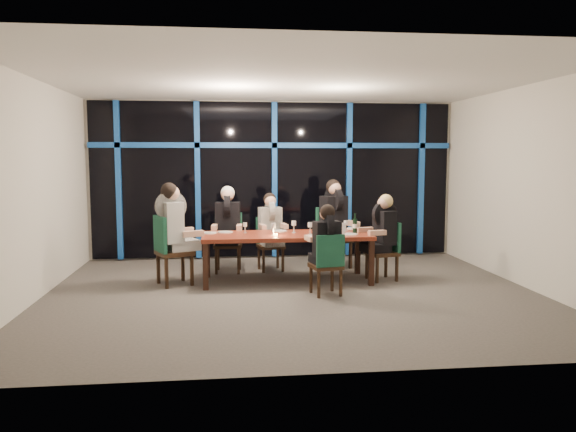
{
  "coord_description": "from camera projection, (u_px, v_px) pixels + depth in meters",
  "views": [
    {
      "loc": [
        -0.96,
        -7.79,
        1.94
      ],
      "look_at": [
        0.0,
        0.6,
        1.05
      ],
      "focal_mm": 35.0,
      "sensor_mm": 36.0,
      "label": 1
    }
  ],
  "objects": [
    {
      "name": "wine_glass_a",
      "position": [
        273.0,
        226.0,
        8.52
      ],
      "size": [
        0.07,
        0.07,
        0.19
      ],
      "color": "silver",
      "rests_on": "dining_table"
    },
    {
      "name": "chair_end_right",
      "position": [
        387.0,
        247.0,
        8.86
      ],
      "size": [
        0.51,
        0.51,
        0.93
      ],
      "rotation": [
        0.0,
        0.0,
        4.94
      ],
      "color": "black",
      "rests_on": "ground"
    },
    {
      "name": "chair_far_right",
      "position": [
        332.0,
        234.0,
        9.89
      ],
      "size": [
        0.64,
        0.64,
        1.06
      ],
      "rotation": [
        0.0,
        0.0,
        0.4
      ],
      "color": "black",
      "rests_on": "ground"
    },
    {
      "name": "wine_bottle",
      "position": [
        355.0,
        226.0,
        8.78
      ],
      "size": [
        0.07,
        0.07,
        0.32
      ],
      "rotation": [
        0.0,
        0.0,
        -0.39
      ],
      "color": "black",
      "rests_on": "dining_table"
    },
    {
      "name": "wine_glass_d",
      "position": [
        245.0,
        225.0,
        8.83
      ],
      "size": [
        0.06,
        0.06,
        0.16
      ],
      "color": "silver",
      "rests_on": "dining_table"
    },
    {
      "name": "plate_far_mid",
      "position": [
        279.0,
        231.0,
        9.01
      ],
      "size": [
        0.24,
        0.24,
        0.01
      ],
      "primitive_type": "cylinder",
      "color": "white",
      "rests_on": "dining_table"
    },
    {
      "name": "window_wall",
      "position": [
        275.0,
        177.0,
        10.75
      ],
      "size": [
        6.86,
        0.43,
        2.94
      ],
      "color": "black",
      "rests_on": "ground"
    },
    {
      "name": "chair_near_mid",
      "position": [
        328.0,
        261.0,
        7.82
      ],
      "size": [
        0.47,
        0.47,
        0.88
      ],
      "rotation": [
        0.0,
        0.0,
        3.33
      ],
      "color": "black",
      "rests_on": "ground"
    },
    {
      "name": "plate_far_right",
      "position": [
        354.0,
        229.0,
        9.31
      ],
      "size": [
        0.24,
        0.24,
        0.01
      ],
      "primitive_type": "cylinder",
      "color": "white",
      "rests_on": "dining_table"
    },
    {
      "name": "plate_end_left",
      "position": [
        209.0,
        233.0,
        8.77
      ],
      "size": [
        0.24,
        0.24,
        0.01
      ],
      "primitive_type": "cylinder",
      "color": "white",
      "rests_on": "dining_table"
    },
    {
      "name": "chair_end_left",
      "position": [
        168.0,
        247.0,
        8.46
      ],
      "size": [
        0.65,
        0.65,
        1.06
      ],
      "rotation": [
        0.0,
        0.0,
        1.99
      ],
      "color": "black",
      "rests_on": "ground"
    },
    {
      "name": "diner_far_left",
      "position": [
        228.0,
        216.0,
        9.41
      ],
      "size": [
        0.51,
        0.63,
        0.97
      ],
      "rotation": [
        0.0,
        0.0,
        -0.08
      ],
      "color": "black",
      "rests_on": "ground"
    },
    {
      "name": "tea_light",
      "position": [
        276.0,
        235.0,
        8.49
      ],
      "size": [
        0.05,
        0.05,
        0.03
      ],
      "primitive_type": "cylinder",
      "color": "#FDAE4C",
      "rests_on": "dining_table"
    },
    {
      "name": "diner_end_right",
      "position": [
        383.0,
        224.0,
        8.79
      ],
      "size": [
        0.62,
        0.52,
        0.9
      ],
      "rotation": [
        0.0,
        0.0,
        4.94
      ],
      "color": "black",
      "rests_on": "ground"
    },
    {
      "name": "chair_far_mid",
      "position": [
        270.0,
        241.0,
        9.65
      ],
      "size": [
        0.49,
        0.49,
        0.91
      ],
      "rotation": [
        0.0,
        0.0,
        0.17
      ],
      "color": "black",
      "rests_on": "ground"
    },
    {
      "name": "plate_near_mid",
      "position": [
        313.0,
        236.0,
        8.4
      ],
      "size": [
        0.24,
        0.24,
        0.01
      ],
      "primitive_type": "cylinder",
      "color": "white",
      "rests_on": "dining_table"
    },
    {
      "name": "diner_end_left",
      "position": [
        174.0,
        219.0,
        8.46
      ],
      "size": [
        0.73,
        0.67,
        1.03
      ],
      "rotation": [
        0.0,
        0.0,
        1.99
      ],
      "color": "black",
      "rests_on": "ground"
    },
    {
      "name": "plate_far_left",
      "position": [
        225.0,
        232.0,
        8.87
      ],
      "size": [
        0.24,
        0.24,
        0.01
      ],
      "primitive_type": "cylinder",
      "color": "white",
      "rests_on": "dining_table"
    },
    {
      "name": "wine_glass_c",
      "position": [
        310.0,
        226.0,
        8.65
      ],
      "size": [
        0.07,
        0.07,
        0.19
      ],
      "color": "silver",
      "rests_on": "dining_table"
    },
    {
      "name": "diner_far_mid",
      "position": [
        271.0,
        220.0,
        9.54
      ],
      "size": [
        0.49,
        0.6,
        0.88
      ],
      "rotation": [
        0.0,
        0.0,
        0.17
      ],
      "color": "black",
      "rests_on": "ground"
    },
    {
      "name": "diner_near_mid",
      "position": [
        326.0,
        236.0,
        7.85
      ],
      "size": [
        0.48,
        0.58,
        0.85
      ],
      "rotation": [
        0.0,
        0.0,
        3.33
      ],
      "color": "black",
      "rests_on": "ground"
    },
    {
      "name": "plate_end_right",
      "position": [
        350.0,
        234.0,
        8.62
      ],
      "size": [
        0.24,
        0.24,
        0.01
      ],
      "primitive_type": "cylinder",
      "color": "white",
      "rests_on": "dining_table"
    },
    {
      "name": "diner_far_right",
      "position": [
        335.0,
        211.0,
        9.77
      ],
      "size": [
        0.66,
        0.73,
        1.03
      ],
      "rotation": [
        0.0,
        0.0,
        0.4
      ],
      "color": "black",
      "rests_on": "ground"
    },
    {
      "name": "chair_far_left",
      "position": [
        228.0,
        239.0,
        9.53
      ],
      "size": [
        0.49,
        0.49,
        0.99
      ],
      "rotation": [
        0.0,
        0.0,
        -0.08
      ],
      "color": "black",
      "rests_on": "ground"
    },
    {
      "name": "wine_glass_e",
      "position": [
        346.0,
        223.0,
        9.06
      ],
      "size": [
        0.06,
        0.06,
        0.17
      ],
      "color": "silver",
      "rests_on": "dining_table"
    },
    {
      "name": "water_pitcher",
      "position": [
        341.0,
        229.0,
        8.6
      ],
      "size": [
        0.11,
        0.1,
        0.18
      ],
      "rotation": [
        0.0,
        0.0,
        -0.41
      ],
      "color": "silver",
      "rests_on": "dining_table"
    },
    {
      "name": "dining_table",
      "position": [
        287.0,
        238.0,
        8.73
      ],
      "size": [
        2.6,
        1.0,
        0.75
      ],
      "color": "maroon",
      "rests_on": "ground"
    },
    {
      "name": "wine_glass_b",
      "position": [
        294.0,
        224.0,
        8.85
      ],
      "size": [
        0.07,
        0.07,
        0.19
      ],
      "color": "silver",
      "rests_on": "dining_table"
    },
    {
      "name": "room",
      "position": [
        293.0,
        151.0,
        7.8
      ],
      "size": [
        7.04,
        7.0,
        3.02
      ],
      "color": "#59534E",
      "rests_on": "ground"
    }
  ]
}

